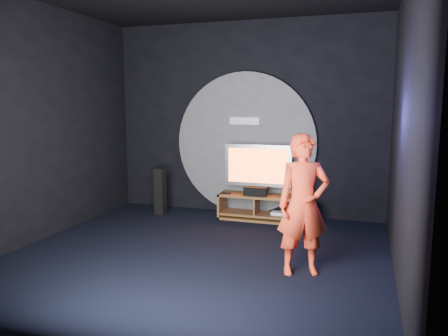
% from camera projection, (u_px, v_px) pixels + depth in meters
% --- Properties ---
extents(floor, '(5.00, 5.00, 0.00)m').
position_uv_depth(floor, '(197.00, 256.00, 5.88)').
color(floor, black).
rests_on(floor, ground).
extents(back_wall, '(5.00, 0.04, 3.50)m').
position_uv_depth(back_wall, '(246.00, 119.00, 7.98)').
color(back_wall, black).
rests_on(back_wall, ground).
extents(front_wall, '(5.00, 0.04, 3.50)m').
position_uv_depth(front_wall, '(72.00, 141.00, 3.28)').
color(front_wall, black).
rests_on(front_wall, ground).
extents(left_wall, '(0.04, 5.00, 3.50)m').
position_uv_depth(left_wall, '(37.00, 123.00, 6.39)').
color(left_wall, black).
rests_on(left_wall, ground).
extents(right_wall, '(0.04, 5.00, 3.50)m').
position_uv_depth(right_wall, '(404.00, 129.00, 4.86)').
color(right_wall, black).
rests_on(right_wall, ground).
extents(wall_disc_panel, '(2.60, 0.11, 2.60)m').
position_uv_depth(wall_disc_panel, '(245.00, 144.00, 7.99)').
color(wall_disc_panel, '#515156').
rests_on(wall_disc_panel, ground).
extents(media_console, '(1.33, 0.45, 0.45)m').
position_uv_depth(media_console, '(257.00, 209.00, 7.68)').
color(media_console, brown).
rests_on(media_console, ground).
extents(tv, '(1.19, 0.22, 0.87)m').
position_uv_depth(tv, '(258.00, 167.00, 7.64)').
color(tv, '#A6A6AD').
rests_on(tv, media_console).
extents(center_speaker, '(0.40, 0.15, 0.15)m').
position_uv_depth(center_speaker, '(255.00, 191.00, 7.55)').
color(center_speaker, black).
rests_on(center_speaker, media_console).
extents(remote, '(0.18, 0.05, 0.02)m').
position_uv_depth(remote, '(226.00, 193.00, 7.70)').
color(remote, black).
rests_on(remote, media_console).
extents(tower_speaker_left, '(0.17, 0.19, 0.86)m').
position_uv_depth(tower_speaker_left, '(160.00, 191.00, 8.04)').
color(tower_speaker_left, black).
rests_on(tower_speaker_left, ground).
extents(tower_speaker_right, '(0.17, 0.19, 0.86)m').
position_uv_depth(tower_speaker_right, '(303.00, 197.00, 7.56)').
color(tower_speaker_right, black).
rests_on(tower_speaker_right, ground).
extents(subwoofer, '(0.33, 0.33, 0.36)m').
position_uv_depth(subwoofer, '(306.00, 212.00, 7.50)').
color(subwoofer, black).
rests_on(subwoofer, ground).
extents(player, '(0.72, 0.61, 1.69)m').
position_uv_depth(player, '(303.00, 205.00, 5.16)').
color(player, '#F94021').
rests_on(player, ground).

